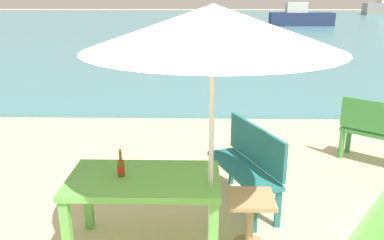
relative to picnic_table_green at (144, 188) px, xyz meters
name	(u,v)px	position (x,y,z in m)	size (l,w,h in m)	color
sea_water	(205,24)	(0.79, 29.27, -0.61)	(120.00, 50.00, 0.08)	teal
picnic_table_green	(144,188)	(0.00, 0.00, 0.00)	(1.40, 0.80, 0.76)	#60B24C
beer_bottle_amber	(121,167)	(-0.21, 0.01, 0.20)	(0.07, 0.07, 0.26)	brown
patio_umbrella	(213,28)	(0.61, -0.13, 1.47)	(2.10, 2.10, 2.30)	silver
side_table_wood	(250,214)	(1.00, 0.05, -0.30)	(0.44, 0.44, 0.54)	tan
bench_teal_center	(248,161)	(1.07, 0.90, -0.11)	(0.79, 1.25, 0.95)	#237275
swimmer_person	(150,63)	(-1.12, 9.46, -0.41)	(0.34, 0.34, 0.41)	tan
boat_tanker	(301,17)	(7.67, 26.91, 0.02)	(4.52, 1.23, 1.64)	navy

